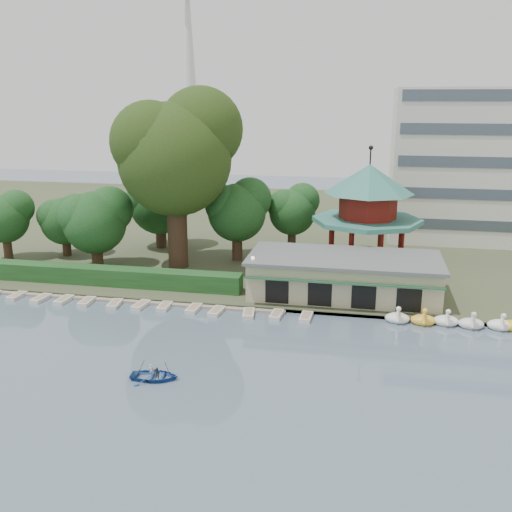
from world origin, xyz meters
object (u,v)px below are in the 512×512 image
(dock, at_px, (115,299))
(big_tree, at_px, (176,150))
(boathouse, at_px, (344,275))
(rowboat_with_passengers, at_px, (154,373))
(pavilion, at_px, (368,206))

(dock, distance_m, big_tree, 17.72)
(boathouse, bearing_deg, rowboat_with_passengers, -122.17)
(big_tree, bearing_deg, boathouse, -18.30)
(rowboat_with_passengers, bearing_deg, dock, 123.41)
(dock, xyz_separation_m, pavilion, (24.00, 14.80, 7.36))
(boathouse, distance_m, pavilion, 11.43)
(dock, xyz_separation_m, big_tree, (3.17, 11.00, 13.53))
(dock, distance_m, rowboat_with_passengers, 17.66)
(dock, relative_size, pavilion, 2.52)
(pavilion, bearing_deg, dock, -148.34)
(big_tree, relative_size, rowboat_with_passengers, 3.93)
(pavilion, relative_size, big_tree, 0.67)
(pavilion, distance_m, rowboat_with_passengers, 33.55)
(boathouse, distance_m, big_tree, 22.82)
(big_tree, bearing_deg, pavilion, 10.33)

